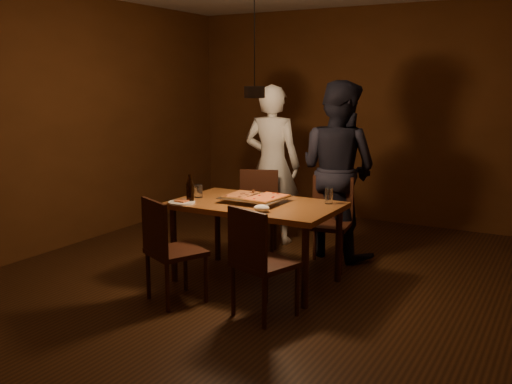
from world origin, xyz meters
The scene contains 19 objects.
room_shell centered at (0.00, 0.00, 1.40)m, with size 6.00×6.00×6.00m.
dining_table centered at (-0.05, 0.11, 0.68)m, with size 1.50×0.90×0.75m.
chair_far_left centered at (-0.50, 0.94, 0.54)m, with size 0.55×0.55×0.49m.
chair_far_right centered at (0.35, 0.92, 0.54)m, with size 0.48×0.48×0.49m.
chair_near_left centered at (-0.43, -0.72, 0.54)m, with size 0.56×0.56×0.49m.
chair_near_right centered at (0.38, -0.63, 0.54)m, with size 0.53×0.53×0.49m.
pizza_tray centered at (-0.08, 0.14, 0.77)m, with size 0.55×0.45×0.05m, color silver.
pizza_meat centered at (-0.22, 0.13, 0.81)m, with size 0.23×0.36×0.02m, color maroon.
pizza_cheese centered at (0.05, 0.13, 0.81)m, with size 0.27×0.43×0.02m, color gold.
spatula centered at (-0.09, 0.16, 0.81)m, with size 0.09×0.24×0.04m, color silver, non-canonical shape.
beer_bottle_a centered at (-0.59, -0.16, 0.88)m, with size 0.07×0.07×0.26m.
beer_bottle_b centered at (-0.58, -0.16, 0.87)m, with size 0.06×0.06×0.23m.
water_glass_left centered at (-0.65, 0.06, 0.81)m, with size 0.08×0.08×0.12m, color silver.
water_glass_right centered at (0.54, 0.40, 0.82)m, with size 0.07×0.07×0.14m, color silver.
plate_slice centered at (-0.63, -0.24, 0.76)m, with size 0.25×0.25×0.03m.
napkin centered at (0.17, -0.18, 0.78)m, with size 0.14×0.11×0.06m, color white.
diner_white centered at (-0.56, 1.39, 0.90)m, with size 0.66×0.43×1.81m, color silver.
diner_dark centered at (0.29, 1.26, 0.93)m, with size 0.90×0.70×1.86m, color black.
pendant_lamp centered at (0.00, 0.00, 1.76)m, with size 0.18×0.18×1.10m.
Camera 1 is at (2.46, -4.32, 1.84)m, focal length 40.00 mm.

